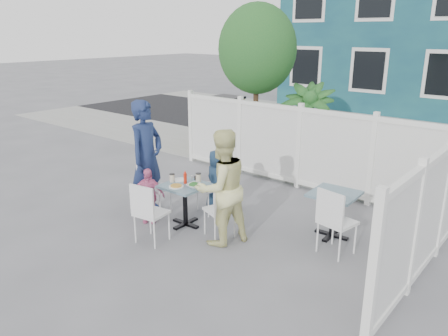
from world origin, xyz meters
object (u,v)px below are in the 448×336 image
Objects in this scene: chair_left at (151,181)px; boy at (217,180)px; chair_right at (222,206)px; chair_near at (148,209)px; man at (147,158)px; toddler at (148,195)px; main_table at (185,194)px; spare_table at (334,203)px; utility_cabinet at (228,123)px; chair_back at (215,181)px; woman at (222,188)px.

chair_left is 1.12m from boy.
chair_right is 0.81× the size of boy.
man is at bearing 129.88° from chair_near.
boy is 1.21m from toddler.
chair_near is (0.04, -0.80, 0.01)m from main_table.
spare_table is 0.77× the size of toddler.
main_table is 0.96m from man.
utility_cabinet is 4.40m from chair_back.
spare_table is at bearing 29.58° from main_table.
chair_near is (0.83, -0.79, -0.03)m from chair_left.
main_table is (2.62, -4.29, -0.12)m from utility_cabinet.
chair_near is at bearing 109.08° from chair_back.
chair_near reaches higher than main_table.
utility_cabinet is 4.68m from chair_left.
man is at bearing -73.39° from woman.
main_table is 0.80m from chair_near.
spare_table reaches higher than main_table.
utility_cabinet is 1.34× the size of chair_left.
chair_back reaches higher than spare_table.
chair_right is at bearing -99.12° from man.
spare_table is at bearing 93.39° from chair_left.
chair_left is (1.83, -4.30, -0.09)m from utility_cabinet.
chair_back reaches higher than chair_right.
main_table is at bearing 111.82° from chair_right.
woman reaches higher than chair_left.
woman is (0.82, -0.08, 0.32)m from main_table.
main_table is 0.75× the size of toddler.
utility_cabinet is at bearing 82.78° from toddler.
utility_cabinet is at bearing -40.76° from boy.
main_table is 0.71× the size of chair_left.
chair_back is (-0.01, 0.75, 0.01)m from main_table.
spare_table is at bearing -78.74° from man.
toddler is at bearing -62.65° from woman.
man is at bearing 107.62° from toddler.
man reaches higher than chair_left.
spare_table is at bearing -2.46° from toddler.
chair_near is at bearing -73.18° from toddler.
boy is at bearing 83.42° from chair_near.
woman is (-1.16, -1.21, 0.30)m from spare_table.
chair_back is 0.87× the size of boy.
utility_cabinet is 5.44m from chair_right.
chair_near is (-1.95, -1.93, -0.01)m from spare_table.
chair_near is 1.26m from man.
chair_left is at bearing 111.20° from chair_right.
woman is at bearing -122.51° from chair_right.
man is 0.66m from toddler.
boy reaches higher than chair_left.
main_table is 0.74m from chair_right.
boy is at bearing 33.17° from toddler.
chair_back is at bearing 91.10° from main_table.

